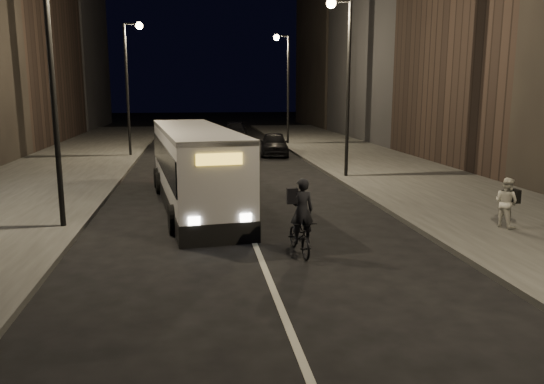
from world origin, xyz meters
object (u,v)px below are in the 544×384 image
object	(u,v)px
streetlight_right_mid	(343,65)
pedestrian_woman	(506,202)
streetlight_right_far	(285,74)
cyclist_on_bicycle	(300,229)
car_near	(274,144)
car_mid	(172,138)
car_far	(235,130)
streetlight_left_far	(131,71)
city_bus	(195,164)
streetlight_left_near	(60,49)

from	to	relation	value
streetlight_right_mid	pedestrian_woman	size ratio (longest dim) A/B	5.40
streetlight_right_far	pedestrian_woman	world-z (taller)	streetlight_right_far
cyclist_on_bicycle	car_near	world-z (taller)	cyclist_on_bicycle
streetlight_right_mid	car_mid	size ratio (longest dim) A/B	1.78
streetlight_right_mid	car_far	bearing A→B (deg)	98.32
streetlight_left_far	pedestrian_woman	bearing A→B (deg)	-57.22
cyclist_on_bicycle	car_far	world-z (taller)	cyclist_on_bicycle
car_near	car_mid	world-z (taller)	car_mid
streetlight_left_far	city_bus	xyz separation A→B (m)	(3.73, -14.99, -3.79)
car_near	car_far	world-z (taller)	car_near
car_mid	streetlight_right_far	bearing A→B (deg)	-179.58
streetlight_left_near	car_far	world-z (taller)	streetlight_left_near
streetlight_left_far	car_near	xyz separation A→B (m)	(8.93, -0.18, -4.61)
car_near	car_mid	size ratio (longest dim) A/B	0.96
city_bus	car_mid	xyz separation A→B (m)	(-1.62, 20.32, -0.82)
streetlight_left_near	city_bus	distance (m)	6.11
cyclist_on_bicycle	streetlight_right_far	bearing A→B (deg)	76.41
streetlight_left_far	pedestrian_woman	xyz separation A→B (m)	(12.93, -20.09, -4.45)
streetlight_left_far	car_mid	distance (m)	7.36
streetlight_right_far	pedestrian_woman	size ratio (longest dim) A/B	5.40
streetlight_right_mid	cyclist_on_bicycle	size ratio (longest dim) A/B	3.97
streetlight_left_far	car_far	bearing A→B (deg)	59.67
city_bus	car_mid	world-z (taller)	city_bus
streetlight_left_far	car_far	xyz separation A→B (m)	(7.36, 12.58, -4.66)
car_mid	streetlight_left_near	bearing A→B (deg)	80.74
car_far	streetlight_left_far	bearing A→B (deg)	-112.77
streetlight_left_near	car_near	bearing A→B (deg)	63.38
streetlight_left_far	car_near	world-z (taller)	streetlight_left_far
cyclist_on_bicycle	car_mid	size ratio (longest dim) A/B	0.45
streetlight_right_far	city_bus	distance (m)	22.43
streetlight_right_far	car_mid	world-z (taller)	streetlight_right_far
city_bus	pedestrian_woman	xyz separation A→B (m)	(9.20, -5.09, -0.66)
streetlight_right_far	streetlight_left_near	bearing A→B (deg)	-113.96
streetlight_right_mid	streetlight_left_far	bearing A→B (deg)	136.84
streetlight_right_far	streetlight_right_mid	bearing A→B (deg)	-90.00
streetlight_right_far	streetlight_left_near	xyz separation A→B (m)	(-10.66, -24.00, 0.00)
streetlight_left_far	car_near	size ratio (longest dim) A/B	1.84
car_mid	pedestrian_woman	bearing A→B (deg)	108.97
city_bus	streetlight_right_far	bearing A→B (deg)	64.72
streetlight_right_far	streetlight_left_near	world-z (taller)	same
streetlight_right_mid	streetlight_left_near	size ratio (longest dim) A/B	1.00
pedestrian_woman	car_far	bearing A→B (deg)	-12.62
streetlight_right_far	car_near	bearing A→B (deg)	-105.66
streetlight_left_far	car_far	size ratio (longest dim) A/B	1.68
streetlight_left_far	car_mid	bearing A→B (deg)	68.33
streetlight_left_near	car_far	bearing A→B (deg)	76.46
streetlight_left_near	car_near	size ratio (longest dim) A/B	1.84
streetlight_right_far	cyclist_on_bicycle	size ratio (longest dim) A/B	3.97
car_near	car_far	bearing A→B (deg)	104.17
car_near	pedestrian_woman	bearing A→B (deg)	-71.48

